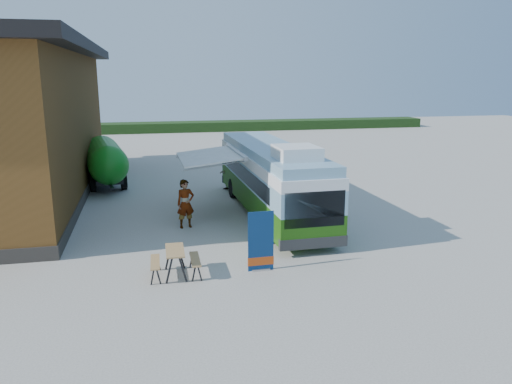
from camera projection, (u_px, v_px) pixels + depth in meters
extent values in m
plane|color=#BCB7AD|center=(251.00, 246.00, 17.81)|extent=(100.00, 100.00, 0.00)
cube|color=#332D28|center=(5.00, 191.00, 25.05)|extent=(8.10, 20.10, 0.50)
cube|color=#264419|center=(251.00, 125.00, 55.50)|extent=(40.00, 3.00, 1.00)
cube|color=#357413|center=(270.00, 194.00, 21.89)|extent=(2.54, 11.26, 1.03)
cube|color=#7DA9C3|center=(271.00, 174.00, 21.68)|extent=(2.54, 11.26, 0.84)
cube|color=black|center=(242.00, 173.00, 21.86)|extent=(0.21, 9.35, 0.65)
cube|color=black|center=(293.00, 170.00, 22.38)|extent=(0.21, 9.35, 0.65)
cube|color=white|center=(271.00, 159.00, 21.53)|extent=(2.54, 11.26, 0.42)
cube|color=#7DA9C3|center=(271.00, 150.00, 21.44)|extent=(2.40, 11.07, 0.37)
cube|color=white|center=(297.00, 153.00, 17.98)|extent=(1.53, 1.71, 0.47)
cube|color=black|center=(315.00, 209.00, 16.43)|extent=(2.11, 0.10, 1.22)
cube|color=#2D2D2D|center=(313.00, 243.00, 16.74)|extent=(2.39, 0.24, 0.37)
cube|color=#2D2D2D|center=(244.00, 178.00, 27.21)|extent=(2.39, 0.24, 0.37)
cylinder|color=black|center=(269.00, 229.00, 18.20)|extent=(0.30, 0.94, 0.94)
cylinder|color=black|center=(323.00, 225.00, 18.68)|extent=(0.30, 0.94, 0.94)
cylinder|color=black|center=(233.00, 188.00, 24.84)|extent=(0.30, 0.94, 0.94)
cylinder|color=black|center=(273.00, 186.00, 25.31)|extent=(0.30, 0.94, 0.94)
cube|color=white|center=(208.00, 158.00, 21.24)|extent=(2.47, 3.89, 0.30)
cube|color=#A5A8AD|center=(236.00, 153.00, 21.48)|extent=(0.23, 4.15, 0.15)
cylinder|color=#A5A8AD|center=(214.00, 167.00, 19.73)|extent=(2.50, 0.10, 0.31)
cylinder|color=#A5A8AD|center=(203.00, 155.00, 22.80)|extent=(2.50, 0.10, 0.31)
cube|color=navy|center=(261.00, 241.00, 15.37)|extent=(0.81, 0.04, 1.91)
cube|color=#C54412|center=(261.00, 261.00, 15.52)|extent=(0.83, 0.05, 0.27)
cube|color=#A5A8AD|center=(261.00, 269.00, 15.58)|extent=(0.58, 0.19, 0.06)
cylinder|color=#A5A8AD|center=(261.00, 241.00, 15.39)|extent=(0.02, 0.02, 1.91)
cube|color=#A98350|center=(175.00, 250.00, 14.98)|extent=(0.57, 1.32, 0.04)
cube|color=#A98350|center=(155.00, 262.00, 14.94)|extent=(0.30, 1.31, 0.04)
cube|color=#A98350|center=(195.00, 259.00, 15.17)|extent=(0.30, 1.31, 0.04)
cube|color=black|center=(169.00, 270.00, 14.52)|extent=(0.06, 0.06, 0.80)
cube|color=black|center=(183.00, 269.00, 14.59)|extent=(0.06, 0.06, 0.80)
cube|color=black|center=(168.00, 257.00, 15.56)|extent=(0.06, 0.06, 0.80)
cube|color=black|center=(181.00, 257.00, 15.63)|extent=(0.06, 0.06, 0.80)
imported|color=#999999|center=(186.00, 204.00, 19.77)|extent=(0.80, 0.62, 1.95)
imported|color=#999999|center=(225.00, 172.00, 26.63)|extent=(0.98, 1.08, 1.80)
cylinder|color=#17801C|center=(105.00, 159.00, 27.21)|extent=(2.65, 4.72, 2.01)
sphere|color=#17801C|center=(109.00, 165.00, 25.18)|extent=(2.01, 2.01, 2.01)
sphere|color=#17801C|center=(102.00, 153.00, 29.24)|extent=(2.01, 2.01, 2.01)
cube|color=black|center=(106.00, 175.00, 27.42)|extent=(2.02, 4.84, 0.22)
cube|color=black|center=(111.00, 186.00, 24.79)|extent=(0.33, 1.35, 0.11)
cylinder|color=black|center=(93.00, 183.00, 25.96)|extent=(0.41, 0.93, 0.89)
cylinder|color=black|center=(124.00, 181.00, 26.51)|extent=(0.41, 0.93, 0.89)
cylinder|color=black|center=(90.00, 174.00, 28.40)|extent=(0.41, 0.93, 0.89)
cylinder|color=black|center=(118.00, 172.00, 28.95)|extent=(0.41, 0.93, 0.89)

